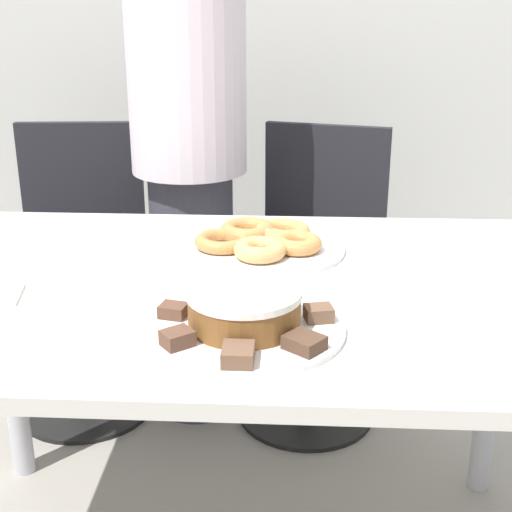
{
  "coord_description": "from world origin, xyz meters",
  "views": [
    {
      "loc": [
        0.11,
        -1.3,
        1.29
      ],
      "look_at": [
        0.05,
        -0.02,
        0.82
      ],
      "focal_mm": 50.0,
      "sensor_mm": 36.0,
      "label": 1
    }
  ],
  "objects_px": {
    "plate_cake": "(244,328)",
    "frosted_cake": "(244,308)",
    "plate_donuts": "(265,248)",
    "office_chair_right": "(313,283)",
    "person_standing": "(189,151)",
    "office_chair_left": "(80,278)"
  },
  "relations": [
    {
      "from": "plate_cake",
      "to": "office_chair_right",
      "type": "bearing_deg",
      "value": 81.82
    },
    {
      "from": "frosted_cake",
      "to": "person_standing",
      "type": "bearing_deg",
      "value": 103.15
    },
    {
      "from": "person_standing",
      "to": "office_chair_left",
      "type": "bearing_deg",
      "value": 177.23
    },
    {
      "from": "person_standing",
      "to": "frosted_cake",
      "type": "height_order",
      "value": "person_standing"
    },
    {
      "from": "person_standing",
      "to": "office_chair_left",
      "type": "relative_size",
      "value": 1.78
    },
    {
      "from": "frosted_cake",
      "to": "plate_cake",
      "type": "bearing_deg",
      "value": -53.13
    },
    {
      "from": "office_chair_right",
      "to": "frosted_cake",
      "type": "height_order",
      "value": "office_chair_right"
    },
    {
      "from": "office_chair_left",
      "to": "office_chair_right",
      "type": "bearing_deg",
      "value": -5.11
    },
    {
      "from": "plate_donuts",
      "to": "frosted_cake",
      "type": "distance_m",
      "value": 0.41
    },
    {
      "from": "plate_cake",
      "to": "frosted_cake",
      "type": "height_order",
      "value": "frosted_cake"
    },
    {
      "from": "office_chair_left",
      "to": "person_standing",
      "type": "bearing_deg",
      "value": -7.76
    },
    {
      "from": "plate_donuts",
      "to": "frosted_cake",
      "type": "height_order",
      "value": "frosted_cake"
    },
    {
      "from": "plate_cake",
      "to": "plate_donuts",
      "type": "height_order",
      "value": "same"
    },
    {
      "from": "office_chair_right",
      "to": "frosted_cake",
      "type": "xyz_separation_m",
      "value": [
        -0.15,
        -1.01,
        0.36
      ]
    },
    {
      "from": "person_standing",
      "to": "office_chair_left",
      "type": "height_order",
      "value": "person_standing"
    },
    {
      "from": "office_chair_right",
      "to": "plate_cake",
      "type": "bearing_deg",
      "value": -83.89
    },
    {
      "from": "office_chair_left",
      "to": "office_chair_right",
      "type": "xyz_separation_m",
      "value": [
        0.74,
        -0.0,
        0.0
      ]
    },
    {
      "from": "plate_donuts",
      "to": "office_chair_right",
      "type": "bearing_deg",
      "value": 78.02
    },
    {
      "from": "office_chair_left",
      "to": "plate_donuts",
      "type": "xyz_separation_m",
      "value": [
        0.62,
        -0.61,
        0.33
      ]
    },
    {
      "from": "person_standing",
      "to": "frosted_cake",
      "type": "bearing_deg",
      "value": -76.85
    },
    {
      "from": "office_chair_left",
      "to": "plate_donuts",
      "type": "relative_size",
      "value": 2.59
    },
    {
      "from": "frosted_cake",
      "to": "plate_donuts",
      "type": "bearing_deg",
      "value": 87.6
    }
  ]
}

